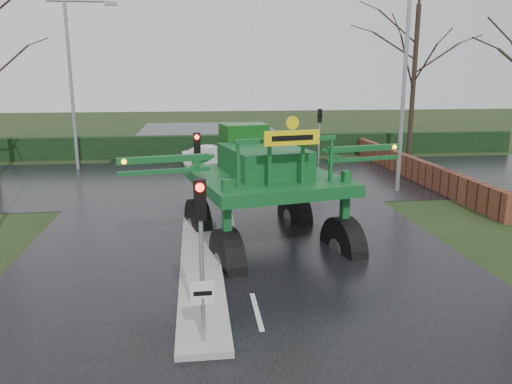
{
  "coord_description": "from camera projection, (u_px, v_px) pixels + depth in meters",
  "views": [
    {
      "loc": [
        -1.37,
        -11.0,
        5.59
      ],
      "look_at": [
        0.5,
        4.18,
        2.0
      ],
      "focal_mm": 35.0,
      "sensor_mm": 36.0,
      "label": 1
    }
  ],
  "objects": [
    {
      "name": "brick_wall",
      "position": [
        404.0,
        164.0,
        28.64
      ],
      "size": [
        0.4,
        20.0,
        1.2
      ],
      "primitive_type": "cube",
      "color": "#592D1E",
      "rests_on": "ground"
    },
    {
      "name": "traffic_signal_near",
      "position": [
        201.0,
        223.0,
        10.35
      ],
      "size": [
        0.26,
        0.33,
        3.52
      ],
      "color": "gray",
      "rests_on": "ground"
    },
    {
      "name": "keep_left_sign",
      "position": [
        203.0,
        302.0,
        10.23
      ],
      "size": [
        0.5,
        0.07,
        1.35
      ],
      "color": "gray",
      "rests_on": "ground"
    },
    {
      "name": "road_cross",
      "position": [
        221.0,
        179.0,
        27.53
      ],
      "size": [
        80.0,
        12.0,
        0.02
      ],
      "primitive_type": "cube",
      "color": "black",
      "rests_on": "ground"
    },
    {
      "name": "white_sedan",
      "position": [
        215.0,
        167.0,
        31.29
      ],
      "size": [
        4.11,
        1.83,
        1.31
      ],
      "primitive_type": "imported",
      "rotation": [
        0.0,
        0.0,
        1.69
      ],
      "color": "silver",
      "rests_on": "ground"
    },
    {
      "name": "tree_right_far",
      "position": [
        415.0,
        61.0,
        32.43
      ],
      "size": [
        7.0,
        7.0,
        12.05
      ],
      "color": "black",
      "rests_on": "ground"
    },
    {
      "name": "traffic_signal_far",
      "position": [
        319.0,
        124.0,
        31.59
      ],
      "size": [
        0.26,
        0.33,
        3.52
      ],
      "rotation": [
        0.0,
        0.0,
        3.14
      ],
      "color": "gray",
      "rests_on": "ground"
    },
    {
      "name": "ground",
      "position": [
        257.0,
        312.0,
        12.07
      ],
      "size": [
        140.0,
        140.0,
        0.0
      ],
      "primitive_type": "plane",
      "color": "black",
      "rests_on": "ground"
    },
    {
      "name": "crop_sprayer",
      "position": [
        224.0,
        178.0,
        14.76
      ],
      "size": [
        9.7,
        6.99,
        5.53
      ],
      "rotation": [
        0.0,
        0.0,
        0.22
      ],
      "color": "black",
      "rests_on": "ground"
    },
    {
      "name": "traffic_signal_mid",
      "position": [
        197.0,
        158.0,
        18.57
      ],
      "size": [
        0.26,
        0.33,
        3.52
      ],
      "color": "gray",
      "rests_on": "ground"
    },
    {
      "name": "hedge_row",
      "position": [
        215.0,
        146.0,
        35.09
      ],
      "size": [
        44.0,
        0.9,
        1.5
      ],
      "primitive_type": "cube",
      "color": "black",
      "rests_on": "ground"
    },
    {
      "name": "median_island",
      "position": [
        201.0,
        265.0,
        14.8
      ],
      "size": [
        1.2,
        10.0,
        0.16
      ],
      "primitive_type": "cube",
      "color": "gray",
      "rests_on": "ground"
    },
    {
      "name": "road_main",
      "position": [
        228.0,
        207.0,
        21.73
      ],
      "size": [
        14.0,
        80.0,
        0.02
      ],
      "primitive_type": "cube",
      "color": "black",
      "rests_on": "ground"
    },
    {
      "name": "street_light_right",
      "position": [
        399.0,
        66.0,
        23.27
      ],
      "size": [
        3.85,
        0.3,
        10.0
      ],
      "color": "gray",
      "rests_on": "ground"
    },
    {
      "name": "street_light_left_far",
      "position": [
        75.0,
        68.0,
        29.06
      ],
      "size": [
        3.85,
        0.3,
        10.0
      ],
      "color": "gray",
      "rests_on": "ground"
    }
  ]
}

